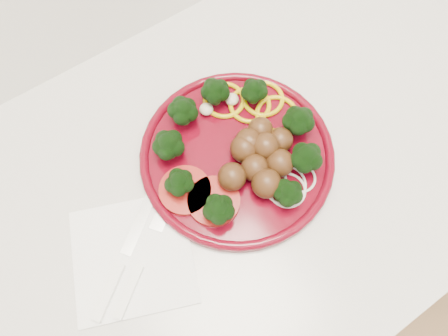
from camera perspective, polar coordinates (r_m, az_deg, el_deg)
counter at (r=1.11m, az=9.02°, el=-4.30°), size 2.40×0.60×0.90m
plate at (r=0.63m, az=2.07°, el=2.14°), size 0.29×0.29×0.06m
napkin at (r=0.61m, az=-11.86°, el=-11.21°), size 0.21×0.21×0.00m
knife at (r=0.61m, az=-13.56°, el=-12.61°), size 0.16×0.13×0.01m
fork at (r=0.60m, az=-11.51°, el=-13.75°), size 0.15×0.11×0.01m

